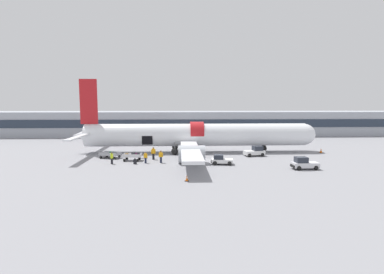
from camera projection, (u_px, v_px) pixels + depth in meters
ground_plane at (207, 161)px, 42.80m from camera, size 500.00×500.00×0.00m
terminal_strip at (194, 123)px, 78.15m from camera, size 108.96×12.20×6.06m
airplane at (194, 135)px, 50.26m from camera, size 40.81×37.65×12.13m
baggage_tug_lead at (255, 152)px, 46.74m from camera, size 3.45×2.33×1.57m
baggage_tug_mid at (304, 164)px, 37.38m from camera, size 3.34×1.93×1.55m
baggage_tug_rear at (221, 160)px, 40.39m from camera, size 3.13×2.26×1.30m
baggage_cart_loading at (133, 157)px, 42.92m from camera, size 3.60×1.93×1.20m
baggage_cart_queued at (111, 155)px, 44.92m from camera, size 3.96×2.64×0.93m
ground_crew_loader_a at (112, 158)px, 40.54m from camera, size 0.39×0.57×1.65m
ground_crew_loader_b at (153, 153)px, 43.76m from camera, size 0.64×0.44×1.84m
ground_crew_driver at (161, 156)px, 41.34m from camera, size 0.60×0.47×1.73m
ground_crew_supervisor at (146, 157)px, 41.13m from camera, size 0.54×0.45×1.57m
suitcase_on_tarmac_upright at (135, 162)px, 40.52m from camera, size 0.45×0.34×0.78m
safety_cone_nose at (321, 151)px, 49.73m from camera, size 0.57×0.57×0.77m
safety_cone_engine_left at (187, 178)px, 31.67m from camera, size 0.45×0.45×0.64m
safety_cone_wingtip at (201, 161)px, 40.70m from camera, size 0.58×0.58×0.77m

